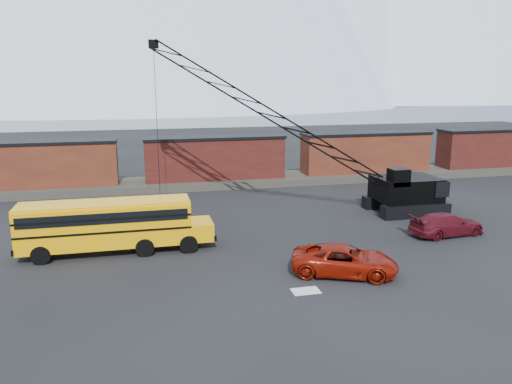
# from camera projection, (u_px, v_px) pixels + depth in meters

# --- Properties ---
(ground) EXTENTS (160.00, 160.00, 0.00)m
(ground) POSITION_uv_depth(u_px,v_px,m) (275.00, 264.00, 28.60)
(ground) COLOR black
(ground) RESTS_ON ground
(gravel_berm) EXTENTS (120.00, 5.00, 0.70)m
(gravel_berm) POSITION_uv_depth(u_px,v_px,m) (215.00, 182.00, 49.37)
(gravel_berm) COLOR #46423A
(gravel_berm) RESTS_ON ground
(boxcar_west_near) EXTENTS (13.70, 3.10, 4.17)m
(boxcar_west_near) POSITION_uv_depth(u_px,v_px,m) (40.00, 164.00, 45.22)
(boxcar_west_near) COLOR #491C15
(boxcar_west_near) RESTS_ON gravel_berm
(boxcar_mid) EXTENTS (13.70, 3.10, 4.17)m
(boxcar_mid) POSITION_uv_depth(u_px,v_px,m) (215.00, 158.00, 48.83)
(boxcar_mid) COLOR #4C1C15
(boxcar_mid) RESTS_ON gravel_berm
(boxcar_east_near) EXTENTS (13.70, 3.10, 4.17)m
(boxcar_east_near) POSITION_uv_depth(u_px,v_px,m) (365.00, 152.00, 52.45)
(boxcar_east_near) COLOR #491C15
(boxcar_east_near) RESTS_ON gravel_berm
(boxcar_east_far) EXTENTS (13.70, 3.10, 4.17)m
(boxcar_east_far) POSITION_uv_depth(u_px,v_px,m) (497.00, 147.00, 56.07)
(boxcar_east_far) COLOR #4C1C15
(boxcar_east_far) RESTS_ON gravel_berm
(snow_patch) EXTENTS (1.40, 0.90, 0.02)m
(snow_patch) POSITION_uv_depth(u_px,v_px,m) (306.00, 291.00, 24.91)
(snow_patch) COLOR silver
(snow_patch) RESTS_ON ground
(school_bus) EXTENTS (11.65, 2.65, 3.19)m
(school_bus) POSITION_uv_depth(u_px,v_px,m) (112.00, 224.00, 30.07)
(school_bus) COLOR #F2A305
(school_bus) RESTS_ON ground
(red_pickup) EXTENTS (6.25, 4.63, 1.58)m
(red_pickup) POSITION_uv_depth(u_px,v_px,m) (345.00, 260.00, 26.91)
(red_pickup) COLOR maroon
(red_pickup) RESTS_ON ground
(maroon_suv) EXTENTS (5.45, 2.69, 1.52)m
(maroon_suv) POSITION_uv_depth(u_px,v_px,m) (447.00, 224.00, 33.67)
(maroon_suv) COLOR #510E17
(maroon_suv) RESTS_ON ground
(crawler_crane) EXTENTS (22.21, 5.38, 13.23)m
(crawler_crane) POSITION_uv_depth(u_px,v_px,m) (282.00, 121.00, 37.19)
(crawler_crane) COLOR black
(crawler_crane) RESTS_ON ground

